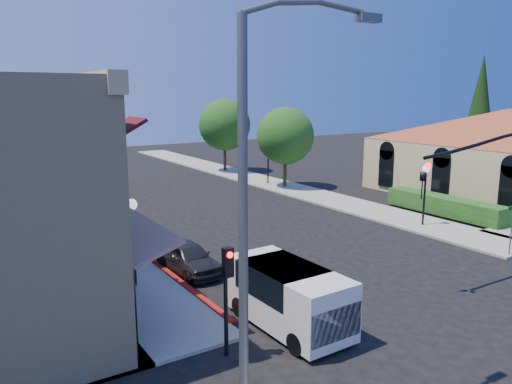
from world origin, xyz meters
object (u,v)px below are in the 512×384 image
signal_mast_arm (512,176)px  parked_car_b (112,210)px  street_name_sign (512,222)px  parked_car_d (102,190)px  lamppost_right_far (268,152)px  parked_car_c (106,208)px  conifer_far (480,106)px  street_tree_a (285,136)px  white_van (289,294)px  street_tree_b (224,125)px  lamppost_left_near (132,220)px  parked_car_a (188,257)px  lamppost_left_far (58,172)px  secondary_signal (227,281)px  cobra_streetlight (258,208)px  lamppost_right_near (426,180)px

signal_mast_arm → parked_car_b: bearing=124.8°
street_name_sign → parked_car_d: (-12.30, 23.80, -1.13)m
lamppost_right_far → parked_car_c: bearing=-164.8°
parked_car_b → parked_car_c: parked_car_b is taller
conifer_far → lamppost_right_far: 20.72m
street_tree_a → conifer_far: bearing=-11.8°
white_van → street_tree_a: bearing=54.7°
conifer_far → street_tree_b: bearing=143.9°
lamppost_left_near → parked_car_a: size_ratio=0.91×
conifer_far → lamppost_left_far: (-36.50, 4.00, -3.62)m
secondary_signal → lamppost_right_far: (16.50, 22.59, 0.42)m
lamppost_left_near → lamppost_right_far: size_ratio=1.00×
conifer_far → parked_car_c: size_ratio=2.75×
cobra_streetlight → lamppost_right_far: cobra_streetlight is taller
parked_car_a → street_tree_a: bearing=38.7°
street_tree_a → street_name_sign: (-1.30, -19.80, -2.50)m
parked_car_c → parked_car_d: size_ratio=0.98×
street_tree_b → lamppost_left_far: 20.06m
lamppost_left_near → parked_car_d: size_ratio=0.87×
secondary_signal → lamppost_left_far: size_ratio=0.93×
lamppost_right_near → parked_car_a: (-14.52, 0.42, -2.07)m
cobra_streetlight → parked_car_b: size_ratio=2.35×
secondary_signal → lamppost_left_near: 6.63m
conifer_far → street_tree_a: (-19.20, 4.00, -2.17)m
cobra_streetlight → lamppost_left_far: cobra_streetlight is taller
cobra_streetlight → parked_car_c: (2.95, 22.00, -4.69)m
parked_car_c → parked_car_a: bearing=-82.1°
conifer_far → parked_car_c: 34.74m
conifer_far → secondary_signal: bearing=-155.3°
signal_mast_arm → cobra_streetlight: 15.45m
cobra_streetlight → white_van: cobra_streetlight is taller
street_tree_a → parked_car_b: size_ratio=1.63×
parked_car_b → parked_car_c: 1.14m
lamppost_left_near → white_van: bearing=-62.9°
conifer_far → street_tree_b: 23.83m
street_tree_b → cobra_streetlight: (-17.95, -34.00, 0.72)m
lamppost_right_near → parked_car_b: (-14.70, 10.87, -2.08)m
conifer_far → secondary_signal: 39.85m
parked_car_a → white_van: bearing=-88.4°
conifer_far → parked_car_b: 34.68m
street_tree_b → parked_car_a: street_tree_b is taller
street_tree_b → secondary_signal: size_ratio=2.11×
cobra_streetlight → lamppost_left_near: (0.65, 10.00, -2.53)m
secondary_signal → lamppost_right_far: size_ratio=0.93×
signal_mast_arm → secondary_signal: signal_mast_arm is taller
street_tree_a → parked_car_d: bearing=163.6°
lamppost_right_near → lamppost_right_far: bearing=90.0°
parked_car_c → street_name_sign: bearing=-45.4°
street_tree_a → street_tree_b: bearing=90.0°
street_name_sign → lamppost_left_near: (-16.00, 5.80, 1.04)m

